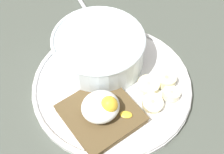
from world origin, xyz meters
TOP-DOWN VIEW (x-y plane):
  - ground_plane at (0.00, 0.00)cm, footprint 120.00×120.00cm
  - plate at (0.00, 0.00)cm, footprint 25.76×25.76cm
  - oatmeal_bowl at (-1.13, -5.28)cm, footprint 15.11×15.11cm
  - toast_slice at (4.77, 3.81)cm, footprint 10.38×10.38cm
  - poached_egg at (4.61, 3.97)cm, footprint 6.58×6.36cm
  - banana_slice_front at (-4.29, 3.93)cm, footprint 4.32×4.31cm
  - banana_slice_left at (-6.19, 7.20)cm, footprint 3.59×3.51cm
  - banana_slice_back at (-2.64, 6.90)cm, footprint 4.00×4.12cm
  - banana_slice_right at (-7.29, 4.73)cm, footprint 4.68×4.66cm
  - knife at (-6.29, -16.38)cm, footprint 3.45×12.67cm

SIDE VIEW (x-z plane):
  - ground_plane at x=0.00cm, z-range 0.00..2.00cm
  - knife at x=-6.29cm, z-range 2.00..2.80cm
  - plate at x=0.00cm, z-range 2.00..3.60cm
  - banana_slice_front at x=-4.29cm, z-range 2.97..4.32cm
  - banana_slice_left at x=-6.19cm, z-range 2.92..4.38cm
  - toast_slice at x=4.77cm, z-range 3.08..4.41cm
  - banana_slice_back at x=-2.64cm, z-range 2.85..4.64cm
  - banana_slice_right at x=-7.29cm, z-range 2.93..4.60cm
  - oatmeal_bowl at x=-1.13cm, z-range 2.96..8.74cm
  - poached_egg at x=4.61cm, z-range 4.09..7.66cm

